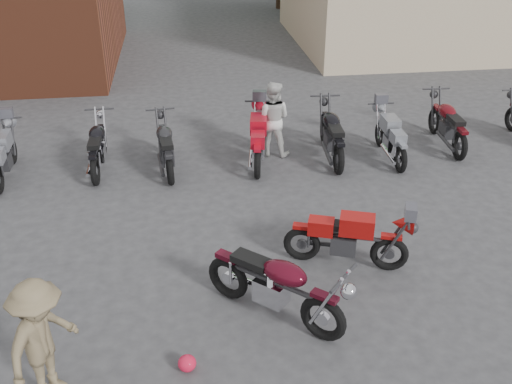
{
  "coord_description": "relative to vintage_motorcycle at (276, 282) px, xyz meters",
  "views": [
    {
      "loc": [
        -0.93,
        -5.93,
        5.33
      ],
      "look_at": [
        0.17,
        2.13,
        0.9
      ],
      "focal_mm": 40.0,
      "sensor_mm": 36.0,
      "label": 1
    }
  ],
  "objects": [
    {
      "name": "person_tan",
      "position": [
        -2.82,
        -0.96,
        0.19
      ],
      "size": [
        1.02,
        1.2,
        1.61
      ],
      "primitive_type": "imported",
      "rotation": [
        0.0,
        0.0,
        1.08
      ],
      "color": "#7B6A4C",
      "rests_on": "ground"
    },
    {
      "name": "row_bike_1",
      "position": [
        -4.75,
        5.0,
        -0.07
      ],
      "size": [
        0.7,
        1.9,
        1.09
      ],
      "primitive_type": null,
      "rotation": [
        0.0,
        0.0,
        1.61
      ],
      "color": "gray",
      "rests_on": "ground"
    },
    {
      "name": "vintage_motorcycle",
      "position": [
        0.0,
        0.0,
        0.0
      ],
      "size": [
        2.05,
        1.94,
        1.23
      ],
      "primitive_type": null,
      "rotation": [
        0.0,
        0.0,
        -0.73
      ],
      "color": "#470816",
      "rests_on": "ground"
    },
    {
      "name": "row_bike_4",
      "position": [
        0.46,
        5.02,
        -0.02
      ],
      "size": [
        0.99,
        2.12,
        1.18
      ],
      "primitive_type": null,
      "rotation": [
        0.0,
        0.0,
        1.41
      ],
      "color": "red",
      "rests_on": "ground"
    },
    {
      "name": "row_bike_5",
      "position": [
        2.06,
        5.04,
        -0.0
      ],
      "size": [
        0.82,
        2.16,
        1.23
      ],
      "primitive_type": null,
      "rotation": [
        0.0,
        0.0,
        1.51
      ],
      "color": "black",
      "rests_on": "ground"
    },
    {
      "name": "ground",
      "position": [
        -0.17,
        -0.11,
        -0.62
      ],
      "size": [
        90.0,
        90.0,
        0.0
      ],
      "primitive_type": "plane",
      "color": "#373739"
    },
    {
      "name": "helmet",
      "position": [
        -1.24,
        -0.81,
        -0.51
      ],
      "size": [
        0.26,
        0.26,
        0.21
      ],
      "primitive_type": "ellipsoid",
      "rotation": [
        0.0,
        0.0,
        0.16
      ],
      "color": "red",
      "rests_on": "ground"
    },
    {
      "name": "sportbike",
      "position": [
        1.31,
        1.08,
        -0.07
      ],
      "size": [
        1.97,
        1.2,
        1.08
      ],
      "primitive_type": null,
      "rotation": [
        0.0,
        0.0,
        -0.34
      ],
      "color": "#A60F0D",
      "rests_on": "ground"
    },
    {
      "name": "person_light",
      "position": [
        0.81,
        5.39,
        0.21
      ],
      "size": [
        0.97,
        0.86,
        1.65
      ],
      "primitive_type": "imported",
      "rotation": [
        0.0,
        0.0,
        2.8
      ],
      "color": "silver",
      "rests_on": "ground"
    },
    {
      "name": "row_bike_6",
      "position": [
        3.32,
        4.84,
        -0.08
      ],
      "size": [
        0.65,
        1.87,
        1.08
      ],
      "primitive_type": null,
      "rotation": [
        0.0,
        0.0,
        1.55
      ],
      "color": "gray",
      "rests_on": "ground"
    },
    {
      "name": "row_bike_3",
      "position": [
        -1.5,
        4.96,
        -0.05
      ],
      "size": [
        0.83,
        2.01,
        1.13
      ],
      "primitive_type": null,
      "rotation": [
        0.0,
        0.0,
        1.67
      ],
      "color": "black",
      "rests_on": "ground"
    },
    {
      "name": "row_bike_2",
      "position": [
        -2.9,
        5.15,
        -0.05
      ],
      "size": [
        0.64,
        1.95,
        1.13
      ],
      "primitive_type": null,
      "rotation": [
        0.0,
        0.0,
        1.57
      ],
      "color": "black",
      "rests_on": "ground"
    },
    {
      "name": "row_bike_7",
      "position": [
        4.82,
        5.32,
        -0.02
      ],
      "size": [
        0.77,
        2.07,
        1.18
      ],
      "primitive_type": null,
      "rotation": [
        0.0,
        0.0,
        1.52
      ],
      "color": "#5B0B12",
      "rests_on": "ground"
    }
  ]
}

